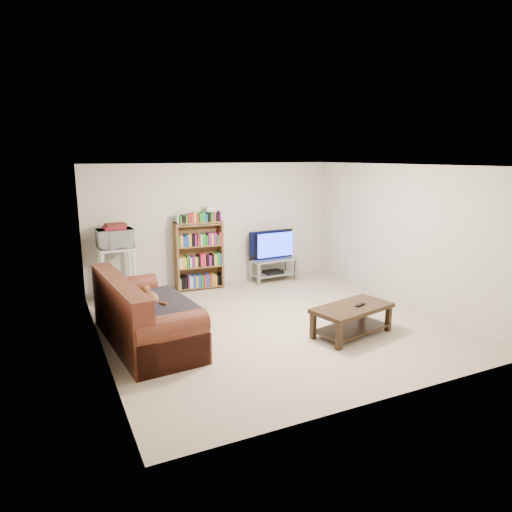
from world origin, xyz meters
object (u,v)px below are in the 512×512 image
sofa (140,320)px  bookshelf (199,255)px  coffee_table (352,315)px  tv_stand (273,266)px

sofa → bookshelf: size_ratio=1.73×
bookshelf → coffee_table: bearing=-65.2°
bookshelf → tv_stand: bearing=-0.6°
coffee_table → bookshelf: bookshelf is taller
tv_stand → bookshelf: size_ratio=0.72×
sofa → coffee_table: bearing=-24.7°
coffee_table → tv_stand: bearing=71.1°
sofa → bookshelf: 2.72m
tv_stand → coffee_table: bearing=-99.0°
coffee_table → tv_stand: size_ratio=1.36×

